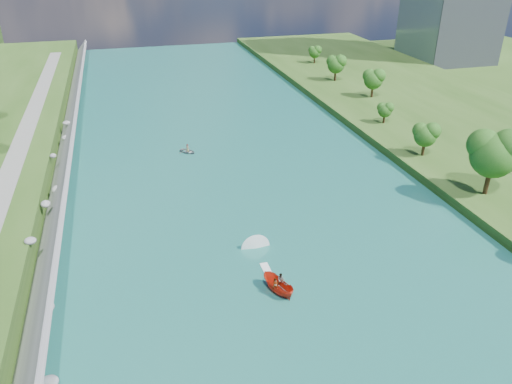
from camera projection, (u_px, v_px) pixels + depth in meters
name	position (u px, v px, depth m)	size (l,w,h in m)	color
ground	(295.00, 290.00, 53.92)	(260.00, 260.00, 0.00)	#2D5119
river_water	(248.00, 205.00, 71.04)	(55.00, 240.00, 0.10)	#175959
riprap_bank	(53.00, 221.00, 63.40)	(4.43, 236.00, 4.31)	slate
motorboat	(274.00, 279.00, 54.26)	(3.60, 19.16, 2.07)	red
raft	(188.00, 151.00, 87.86)	(3.78, 3.85, 1.57)	gray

